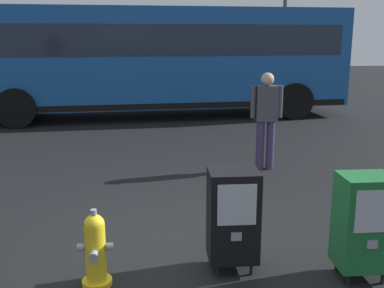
{
  "coord_description": "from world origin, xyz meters",
  "views": [
    {
      "loc": [
        -0.18,
        -4.64,
        2.28
      ],
      "look_at": [
        0.3,
        1.2,
        0.9
      ],
      "focal_mm": 43.45,
      "sensor_mm": 36.0,
      "label": 1
    }
  ],
  "objects_px": {
    "newspaper_box_primary": "(363,222)",
    "bus_near": "(157,56)",
    "newspaper_box_secondary": "(233,215)",
    "pedestrian": "(266,115)",
    "fire_hydrant": "(96,250)"
  },
  "relations": [
    {
      "from": "fire_hydrant",
      "to": "pedestrian",
      "type": "height_order",
      "value": "pedestrian"
    },
    {
      "from": "newspaper_box_primary",
      "to": "bus_near",
      "type": "height_order",
      "value": "bus_near"
    },
    {
      "from": "bus_near",
      "to": "newspaper_box_secondary",
      "type": "bearing_deg",
      "value": -91.13
    },
    {
      "from": "fire_hydrant",
      "to": "newspaper_box_primary",
      "type": "distance_m",
      "value": 2.51
    },
    {
      "from": "fire_hydrant",
      "to": "bus_near",
      "type": "xyz_separation_m",
      "value": [
        0.65,
        9.38,
        1.36
      ]
    },
    {
      "from": "newspaper_box_primary",
      "to": "newspaper_box_secondary",
      "type": "xyz_separation_m",
      "value": [
        -1.2,
        0.26,
        0.0
      ]
    },
    {
      "from": "newspaper_box_secondary",
      "to": "pedestrian",
      "type": "height_order",
      "value": "pedestrian"
    },
    {
      "from": "fire_hydrant",
      "to": "bus_near",
      "type": "relative_size",
      "value": 0.07
    },
    {
      "from": "newspaper_box_primary",
      "to": "bus_near",
      "type": "xyz_separation_m",
      "value": [
        -1.85,
        9.44,
        1.14
      ]
    },
    {
      "from": "newspaper_box_primary",
      "to": "pedestrian",
      "type": "relative_size",
      "value": 0.61
    },
    {
      "from": "newspaper_box_secondary",
      "to": "bus_near",
      "type": "bearing_deg",
      "value": 94.08
    },
    {
      "from": "fire_hydrant",
      "to": "newspaper_box_secondary",
      "type": "relative_size",
      "value": 0.73
    },
    {
      "from": "fire_hydrant",
      "to": "bus_near",
      "type": "distance_m",
      "value": 9.5
    },
    {
      "from": "bus_near",
      "to": "newspaper_box_primary",
      "type": "bearing_deg",
      "value": -84.11
    },
    {
      "from": "newspaper_box_secondary",
      "to": "bus_near",
      "type": "distance_m",
      "value": 9.27
    }
  ]
}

